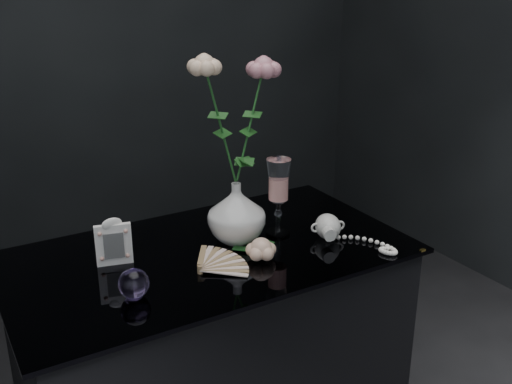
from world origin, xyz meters
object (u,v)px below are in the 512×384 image
paperweight (134,283)px  pearl_jar (328,225)px  picture_frame (113,241)px  wine_glass (278,197)px  vase (237,212)px  loose_rose (261,249)px

paperweight → pearl_jar: bearing=3.8°
picture_frame → paperweight: (-0.01, -0.18, -0.03)m
wine_glass → pearl_jar: bearing=-40.9°
vase → loose_rose: 0.14m
picture_frame → loose_rose: 0.37m
wine_glass → picture_frame: wine_glass is taller
loose_rose → pearl_jar: pearl_jar is taller
wine_glass → pearl_jar: wine_glass is taller
wine_glass → loose_rose: size_ratio=1.26×
vase → wine_glass: wine_glass is taller
vase → paperweight: size_ratio=2.36×
pearl_jar → wine_glass: bearing=156.6°
wine_glass → loose_rose: 0.19m
picture_frame → pearl_jar: (0.56, -0.14, -0.03)m
wine_glass → vase: bearing=170.1°
picture_frame → paperweight: bearing=-80.5°
wine_glass → picture_frame: (-0.45, 0.05, -0.05)m
wine_glass → paperweight: (-0.47, -0.13, -0.07)m
vase → paperweight: bearing=-156.6°
paperweight → loose_rose: bearing=2.6°
paperweight → pearl_jar: size_ratio=0.28×
paperweight → picture_frame: bearing=85.7°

